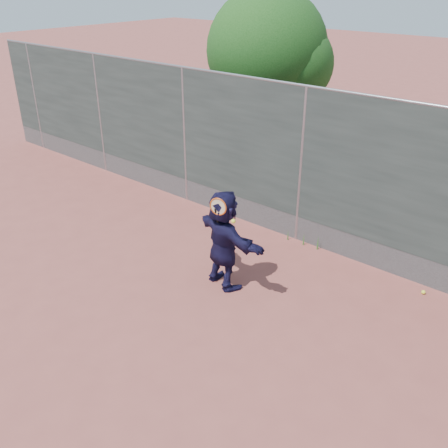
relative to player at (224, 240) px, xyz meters
The scene contains 7 objects.
ground 1.59m from the player, 87.12° to the right, with size 80.00×80.00×0.00m, color #9E4C42.
player is the anchor object (origin of this frame).
ball_ground 3.41m from the player, 34.54° to the left, with size 0.07×0.07×0.07m, color #F3FB37.
fence 2.28m from the player, 88.21° to the left, with size 20.00×0.06×3.03m.
swing_action 0.69m from the player, 67.87° to the right, with size 0.55×0.21×0.51m.
tree_left 6.26m from the player, 118.10° to the left, with size 3.15×3.00×4.53m.
weed_clump 2.19m from the player, 79.93° to the left, with size 0.68×0.07×0.30m.
Camera 1 is at (4.52, -4.13, 4.77)m, focal length 40.00 mm.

